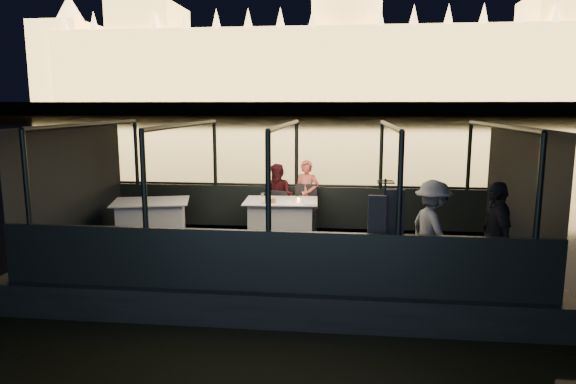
# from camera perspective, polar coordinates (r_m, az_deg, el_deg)

# --- Properties ---
(river_water) EXTENTS (500.00, 500.00, 0.00)m
(river_water) POSITION_cam_1_polar(r_m,az_deg,el_deg) (89.02, 5.93, 7.60)
(river_water) COLOR black
(river_water) RESTS_ON ground
(boat_hull) EXTENTS (8.60, 4.40, 1.00)m
(boat_hull) POSITION_cam_1_polar(r_m,az_deg,el_deg) (9.56, -0.28, -9.60)
(boat_hull) COLOR black
(boat_hull) RESTS_ON river_water
(boat_deck) EXTENTS (8.00, 4.00, 0.04)m
(boat_deck) POSITION_cam_1_polar(r_m,az_deg,el_deg) (9.41, -0.28, -6.84)
(boat_deck) COLOR black
(boat_deck) RESTS_ON boat_hull
(gunwale_port) EXTENTS (8.00, 0.08, 0.90)m
(gunwale_port) POSITION_cam_1_polar(r_m,az_deg,el_deg) (11.23, 0.94, -1.65)
(gunwale_port) COLOR black
(gunwale_port) RESTS_ON boat_deck
(gunwale_starboard) EXTENTS (8.00, 0.08, 0.90)m
(gunwale_starboard) POSITION_cam_1_polar(r_m,az_deg,el_deg) (7.38, -2.15, -7.73)
(gunwale_starboard) COLOR black
(gunwale_starboard) RESTS_ON boat_deck
(cabin_glass_port) EXTENTS (8.00, 0.02, 1.40)m
(cabin_glass_port) POSITION_cam_1_polar(r_m,az_deg,el_deg) (11.06, 0.95, 4.20)
(cabin_glass_port) COLOR #99B2B2
(cabin_glass_port) RESTS_ON gunwale_port
(cabin_glass_starboard) EXTENTS (8.00, 0.02, 1.40)m
(cabin_glass_starboard) POSITION_cam_1_polar(r_m,az_deg,el_deg) (7.12, -2.21, 1.14)
(cabin_glass_starboard) COLOR #99B2B2
(cabin_glass_starboard) RESTS_ON gunwale_starboard
(cabin_roof_glass) EXTENTS (8.00, 4.00, 0.02)m
(cabin_roof_glass) POSITION_cam_1_polar(r_m,az_deg,el_deg) (9.03, -0.29, 7.41)
(cabin_roof_glass) COLOR #99B2B2
(cabin_roof_glass) RESTS_ON boat_deck
(end_wall_fore) EXTENTS (0.02, 4.00, 2.30)m
(end_wall_fore) POSITION_cam_1_polar(r_m,az_deg,el_deg) (10.41, -22.72, 0.60)
(end_wall_fore) COLOR black
(end_wall_fore) RESTS_ON boat_deck
(end_wall_aft) EXTENTS (0.02, 4.00, 2.30)m
(end_wall_aft) POSITION_cam_1_polar(r_m,az_deg,el_deg) (9.54, 24.31, -0.27)
(end_wall_aft) COLOR black
(end_wall_aft) RESTS_ON boat_deck
(canopy_ribs) EXTENTS (8.00, 4.00, 2.30)m
(canopy_ribs) POSITION_cam_1_polar(r_m,az_deg,el_deg) (9.15, -0.29, 0.20)
(canopy_ribs) COLOR black
(canopy_ribs) RESTS_ON boat_deck
(embankment) EXTENTS (400.00, 140.00, 6.00)m
(embankment) POSITION_cam_1_polar(r_m,az_deg,el_deg) (218.97, 6.38, 9.06)
(embankment) COLOR #423D33
(embankment) RESTS_ON ground
(parliament_building) EXTENTS (220.00, 32.00, 60.00)m
(parliament_building) POSITION_cam_1_polar(r_m,az_deg,el_deg) (185.77, 6.49, 17.62)
(parliament_building) COLOR #F2D18C
(parliament_building) RESTS_ON embankment
(dining_table_central) EXTENTS (1.51, 1.13, 0.77)m
(dining_table_central) POSITION_cam_1_polar(r_m,az_deg,el_deg) (10.34, -0.78, -3.01)
(dining_table_central) COLOR white
(dining_table_central) RESTS_ON boat_deck
(dining_table_aft) EXTENTS (1.69, 1.40, 0.78)m
(dining_table_aft) POSITION_cam_1_polar(r_m,az_deg,el_deg) (10.60, -14.91, -3.03)
(dining_table_aft) COLOR white
(dining_table_aft) RESTS_ON boat_deck
(chair_port_left) EXTENTS (0.51, 0.51, 0.84)m
(chair_port_left) POSITION_cam_1_polar(r_m,az_deg,el_deg) (10.78, -1.16, -2.13)
(chair_port_left) COLOR black
(chair_port_left) RESTS_ON boat_deck
(chair_port_right) EXTENTS (0.47, 0.47, 0.99)m
(chair_port_right) POSITION_cam_1_polar(r_m,az_deg,el_deg) (10.72, 1.92, -2.20)
(chair_port_right) COLOR black
(chair_port_right) RESTS_ON boat_deck
(coat_stand) EXTENTS (0.56, 0.51, 1.64)m
(coat_stand) POSITION_cam_1_polar(r_m,az_deg,el_deg) (7.44, 10.61, -4.15)
(coat_stand) COLOR black
(coat_stand) RESTS_ON boat_deck
(person_woman_coral) EXTENTS (0.60, 0.46, 1.50)m
(person_woman_coral) POSITION_cam_1_polar(r_m,az_deg,el_deg) (10.93, 2.07, -0.38)
(person_woman_coral) COLOR #CD5B4A
(person_woman_coral) RESTS_ON boat_deck
(person_man_maroon) EXTENTS (0.80, 0.70, 1.41)m
(person_man_maroon) POSITION_cam_1_polar(r_m,az_deg,el_deg) (10.99, -1.07, -0.31)
(person_man_maroon) COLOR #3E1116
(person_man_maroon) RESTS_ON boat_deck
(passenger_stripe) EXTENTS (0.89, 1.13, 1.54)m
(passenger_stripe) POSITION_cam_1_polar(r_m,az_deg,el_deg) (8.13, 15.78, -3.54)
(passenger_stripe) COLOR silver
(passenger_stripe) RESTS_ON boat_deck
(passenger_dark) EXTENTS (0.44, 0.96, 1.60)m
(passenger_dark) POSITION_cam_1_polar(r_m,az_deg,el_deg) (7.91, 22.07, -4.25)
(passenger_dark) COLOR black
(passenger_dark) RESTS_ON boat_deck
(wine_bottle) EXTENTS (0.06, 0.06, 0.27)m
(wine_bottle) POSITION_cam_1_polar(r_m,az_deg,el_deg) (9.88, -2.42, -0.48)
(wine_bottle) COLOR #123312
(wine_bottle) RESTS_ON dining_table_central
(bread_basket) EXTENTS (0.20, 0.20, 0.07)m
(bread_basket) POSITION_cam_1_polar(r_m,az_deg,el_deg) (10.03, -1.86, -0.97)
(bread_basket) COLOR brown
(bread_basket) RESTS_ON dining_table_central
(amber_candle) EXTENTS (0.07, 0.07, 0.09)m
(amber_candle) POSITION_cam_1_polar(r_m,az_deg,el_deg) (10.05, 1.18, -0.94)
(amber_candle) COLOR gold
(amber_candle) RESTS_ON dining_table_central
(plate_near) EXTENTS (0.26, 0.26, 0.02)m
(plate_near) POSITION_cam_1_polar(r_m,az_deg,el_deg) (9.87, 2.42, -1.34)
(plate_near) COLOR silver
(plate_near) RESTS_ON dining_table_central
(plate_far) EXTENTS (0.28, 0.28, 0.02)m
(plate_far) POSITION_cam_1_polar(r_m,az_deg,el_deg) (10.13, -1.66, -1.04)
(plate_far) COLOR white
(plate_far) RESTS_ON dining_table_central
(wine_glass_white) EXTENTS (0.07, 0.07, 0.20)m
(wine_glass_white) POSITION_cam_1_polar(r_m,az_deg,el_deg) (9.94, -2.84, -0.74)
(wine_glass_white) COLOR silver
(wine_glass_white) RESTS_ON dining_table_central
(wine_glass_red) EXTENTS (0.07, 0.07, 0.19)m
(wine_glass_red) POSITION_cam_1_polar(r_m,az_deg,el_deg) (10.10, 1.71, -0.57)
(wine_glass_red) COLOR white
(wine_glass_red) RESTS_ON dining_table_central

